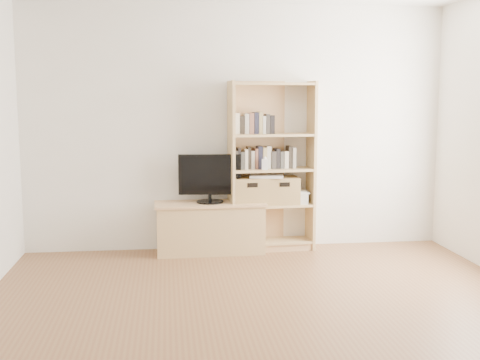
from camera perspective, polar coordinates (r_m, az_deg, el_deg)
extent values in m
cube|color=brown|center=(4.28, 3.75, -14.49)|extent=(4.50, 5.00, 0.01)
cube|color=silver|center=(6.44, -0.31, 4.96)|extent=(4.50, 0.02, 2.60)
cube|color=silver|center=(1.62, 21.03, -4.49)|extent=(4.50, 0.02, 2.60)
cube|color=tan|center=(6.35, -2.85, -4.63)|extent=(1.12, 0.44, 0.51)
cube|color=tan|center=(6.37, 3.02, 1.28)|extent=(0.92, 0.38, 1.79)
cube|color=black|center=(6.25, -2.88, 0.14)|extent=(0.65, 0.11, 0.51)
cube|color=#35302B|center=(6.38, 2.98, 2.02)|extent=(0.76, 0.21, 0.20)
cube|color=#35302B|center=(6.31, 1.24, 5.36)|extent=(0.41, 0.19, 0.21)
cube|color=white|center=(6.25, 2.36, 1.49)|extent=(0.07, 0.05, 0.11)
cube|color=#9E7E47|center=(6.35, 0.92, -1.05)|extent=(0.37, 0.31, 0.29)
cube|color=#9E7E47|center=(6.43, 3.96, -0.98)|extent=(0.35, 0.30, 0.28)
cube|color=white|center=(6.35, 2.53, 0.39)|extent=(0.39, 0.30, 0.03)
cube|color=beige|center=(6.49, 5.65, -1.67)|extent=(0.20, 0.27, 0.11)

